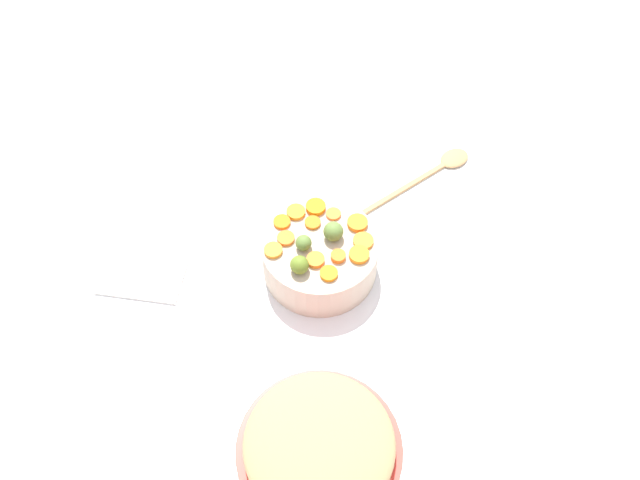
# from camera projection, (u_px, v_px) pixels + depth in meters

# --- Properties ---
(tabletop) EXTENTS (2.40, 2.40, 0.02)m
(tabletop) POSITION_uv_depth(u_px,v_px,m) (332.00, 283.00, 1.31)
(tabletop) COLOR white
(tabletop) RESTS_ON ground
(serving_bowl_carrots) EXTENTS (0.22, 0.22, 0.09)m
(serving_bowl_carrots) POSITION_uv_depth(u_px,v_px,m) (320.00, 256.00, 1.28)
(serving_bowl_carrots) COLOR #C1AF96
(serving_bowl_carrots) RESTS_ON tabletop
(metal_pot) EXTENTS (0.25, 0.25, 0.11)m
(metal_pot) POSITION_uv_depth(u_px,v_px,m) (319.00, 460.00, 1.04)
(metal_pot) COLOR red
(metal_pot) RESTS_ON tabletop
(stuffing_mound) EXTENTS (0.23, 0.23, 0.04)m
(stuffing_mound) POSITION_uv_depth(u_px,v_px,m) (319.00, 444.00, 0.98)
(stuffing_mound) COLOR tan
(stuffing_mound) RESTS_ON metal_pot
(carrot_slice_0) EXTENTS (0.04, 0.04, 0.01)m
(carrot_slice_0) POSITION_uv_depth(u_px,v_px,m) (286.00, 238.00, 1.24)
(carrot_slice_0) COLOR orange
(carrot_slice_0) RESTS_ON serving_bowl_carrots
(carrot_slice_1) EXTENTS (0.05, 0.05, 0.01)m
(carrot_slice_1) POSITION_uv_depth(u_px,v_px,m) (359.00, 255.00, 1.22)
(carrot_slice_1) COLOR orange
(carrot_slice_1) RESTS_ON serving_bowl_carrots
(carrot_slice_2) EXTENTS (0.04, 0.04, 0.01)m
(carrot_slice_2) POSITION_uv_depth(u_px,v_px,m) (338.00, 256.00, 1.22)
(carrot_slice_2) COLOR orange
(carrot_slice_2) RESTS_ON serving_bowl_carrots
(carrot_slice_3) EXTENTS (0.05, 0.05, 0.01)m
(carrot_slice_3) POSITION_uv_depth(u_px,v_px,m) (282.00, 222.00, 1.27)
(carrot_slice_3) COLOR orange
(carrot_slice_3) RESTS_ON serving_bowl_carrots
(carrot_slice_4) EXTENTS (0.05, 0.05, 0.01)m
(carrot_slice_4) POSITION_uv_depth(u_px,v_px,m) (315.00, 260.00, 1.21)
(carrot_slice_4) COLOR orange
(carrot_slice_4) RESTS_ON serving_bowl_carrots
(carrot_slice_5) EXTENTS (0.05, 0.05, 0.01)m
(carrot_slice_5) POSITION_uv_depth(u_px,v_px,m) (363.00, 241.00, 1.24)
(carrot_slice_5) COLOR orange
(carrot_slice_5) RESTS_ON serving_bowl_carrots
(carrot_slice_6) EXTENTS (0.05, 0.05, 0.01)m
(carrot_slice_6) POSITION_uv_depth(u_px,v_px,m) (316.00, 207.00, 1.28)
(carrot_slice_6) COLOR orange
(carrot_slice_6) RESTS_ON serving_bowl_carrots
(carrot_slice_7) EXTENTS (0.03, 0.03, 0.01)m
(carrot_slice_7) POSITION_uv_depth(u_px,v_px,m) (273.00, 250.00, 1.23)
(carrot_slice_7) COLOR orange
(carrot_slice_7) RESTS_ON serving_bowl_carrots
(carrot_slice_8) EXTENTS (0.03, 0.03, 0.01)m
(carrot_slice_8) POSITION_uv_depth(u_px,v_px,m) (313.00, 223.00, 1.26)
(carrot_slice_8) COLOR orange
(carrot_slice_8) RESTS_ON serving_bowl_carrots
(carrot_slice_9) EXTENTS (0.04, 0.04, 0.01)m
(carrot_slice_9) POSITION_uv_depth(u_px,v_px,m) (296.00, 212.00, 1.28)
(carrot_slice_9) COLOR orange
(carrot_slice_9) RESTS_ON serving_bowl_carrots
(carrot_slice_10) EXTENTS (0.04, 0.04, 0.01)m
(carrot_slice_10) POSITION_uv_depth(u_px,v_px,m) (333.00, 214.00, 1.28)
(carrot_slice_10) COLOR orange
(carrot_slice_10) RESTS_ON serving_bowl_carrots
(carrot_slice_11) EXTENTS (0.05, 0.05, 0.01)m
(carrot_slice_11) POSITION_uv_depth(u_px,v_px,m) (329.00, 274.00, 1.20)
(carrot_slice_11) COLOR orange
(carrot_slice_11) RESTS_ON serving_bowl_carrots
(carrot_slice_12) EXTENTS (0.04, 0.04, 0.01)m
(carrot_slice_12) POSITION_uv_depth(u_px,v_px,m) (357.00, 223.00, 1.26)
(carrot_slice_12) COLOR orange
(carrot_slice_12) RESTS_ON serving_bowl_carrots
(brussels_sprout_0) EXTENTS (0.03, 0.03, 0.03)m
(brussels_sprout_0) POSITION_uv_depth(u_px,v_px,m) (304.00, 243.00, 1.22)
(brussels_sprout_0) COLOR olive
(brussels_sprout_0) RESTS_ON serving_bowl_carrots
(brussels_sprout_1) EXTENTS (0.04, 0.04, 0.04)m
(brussels_sprout_1) POSITION_uv_depth(u_px,v_px,m) (333.00, 231.00, 1.23)
(brussels_sprout_1) COLOR olive
(brussels_sprout_1) RESTS_ON serving_bowl_carrots
(brussels_sprout_2) EXTENTS (0.03, 0.03, 0.03)m
(brussels_sprout_2) POSITION_uv_depth(u_px,v_px,m) (300.00, 265.00, 1.19)
(brussels_sprout_2) COLOR olive
(brussels_sprout_2) RESTS_ON serving_bowl_carrots
(wooden_spoon) EXTENTS (0.30, 0.17, 0.01)m
(wooden_spoon) POSITION_uv_depth(u_px,v_px,m) (436.00, 169.00, 1.45)
(wooden_spoon) COLOR tan
(wooden_spoon) RESTS_ON tabletop
(dish_towel) EXTENTS (0.19, 0.17, 0.01)m
(dish_towel) POSITION_uv_depth(u_px,v_px,m) (144.00, 271.00, 1.31)
(dish_towel) COLOR silver
(dish_towel) RESTS_ON tabletop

